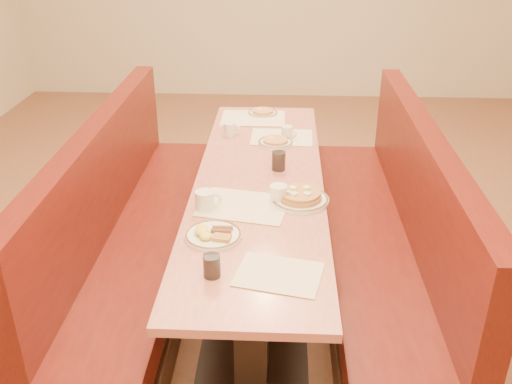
{
  "coord_description": "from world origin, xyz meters",
  "views": [
    {
      "loc": [
        0.12,
        -2.83,
        2.1
      ],
      "look_at": [
        0.0,
        -0.35,
        0.85
      ],
      "focal_mm": 40.0,
      "sensor_mm": 36.0,
      "label": 1
    }
  ],
  "objects_px": {
    "coffee_mug_c": "(287,132)",
    "soda_tumbler_mid": "(279,161)",
    "booth_left": "(134,237)",
    "coffee_mug_a": "(279,194)",
    "booth_right": "(386,243)",
    "pancake_plate": "(300,197)",
    "coffee_mug_b": "(206,200)",
    "coffee_mug_d": "(230,129)",
    "soda_tumbler_near": "(212,266)",
    "diner_table": "(259,238)",
    "eggs_plate": "(212,234)"
  },
  "relations": [
    {
      "from": "coffee_mug_c",
      "to": "soda_tumbler_mid",
      "type": "bearing_deg",
      "value": -72.63
    },
    {
      "from": "booth_left",
      "to": "coffee_mug_a",
      "type": "height_order",
      "value": "booth_left"
    },
    {
      "from": "booth_right",
      "to": "pancake_plate",
      "type": "xyz_separation_m",
      "value": [
        -0.51,
        -0.25,
        0.41
      ]
    },
    {
      "from": "coffee_mug_b",
      "to": "booth_left",
      "type": "bearing_deg",
      "value": 127.01
    },
    {
      "from": "coffee_mug_d",
      "to": "soda_tumbler_near",
      "type": "xyz_separation_m",
      "value": [
        0.07,
        -1.58,
        0.0
      ]
    },
    {
      "from": "coffee_mug_c",
      "to": "soda_tumbler_mid",
      "type": "relative_size",
      "value": 0.94
    },
    {
      "from": "coffee_mug_d",
      "to": "soda_tumbler_near",
      "type": "distance_m",
      "value": 1.59
    },
    {
      "from": "booth_left",
      "to": "coffee_mug_d",
      "type": "bearing_deg",
      "value": 52.32
    },
    {
      "from": "booth_right",
      "to": "pancake_plate",
      "type": "relative_size",
      "value": 8.39
    },
    {
      "from": "pancake_plate",
      "to": "soda_tumbler_near",
      "type": "relative_size",
      "value": 3.06
    },
    {
      "from": "diner_table",
      "to": "pancake_plate",
      "type": "height_order",
      "value": "pancake_plate"
    },
    {
      "from": "coffee_mug_d",
      "to": "coffee_mug_c",
      "type": "bearing_deg",
      "value": 3.92
    },
    {
      "from": "coffee_mug_a",
      "to": "coffee_mug_b",
      "type": "bearing_deg",
      "value": -144.35
    },
    {
      "from": "pancake_plate",
      "to": "soda_tumbler_near",
      "type": "height_order",
      "value": "soda_tumbler_near"
    },
    {
      "from": "booth_left",
      "to": "coffee_mug_c",
      "type": "height_order",
      "value": "booth_left"
    },
    {
      "from": "pancake_plate",
      "to": "soda_tumbler_near",
      "type": "bearing_deg",
      "value": -118.86
    },
    {
      "from": "coffee_mug_a",
      "to": "coffee_mug_b",
      "type": "height_order",
      "value": "coffee_mug_b"
    },
    {
      "from": "diner_table",
      "to": "pancake_plate",
      "type": "xyz_separation_m",
      "value": [
        0.22,
        -0.25,
        0.4
      ]
    },
    {
      "from": "booth_left",
      "to": "eggs_plate",
      "type": "bearing_deg",
      "value": -48.47
    },
    {
      "from": "pancake_plate",
      "to": "coffee_mug_c",
      "type": "bearing_deg",
      "value": 94.02
    },
    {
      "from": "coffee_mug_c",
      "to": "coffee_mug_a",
      "type": "bearing_deg",
      "value": -69.48
    },
    {
      "from": "booth_left",
      "to": "coffee_mug_b",
      "type": "distance_m",
      "value": 0.74
    },
    {
      "from": "coffee_mug_a",
      "to": "coffee_mug_d",
      "type": "distance_m",
      "value": 0.99
    },
    {
      "from": "coffee_mug_b",
      "to": "eggs_plate",
      "type": "bearing_deg",
      "value": -93.37
    },
    {
      "from": "coffee_mug_b",
      "to": "coffee_mug_c",
      "type": "height_order",
      "value": "coffee_mug_b"
    },
    {
      "from": "pancake_plate",
      "to": "coffee_mug_d",
      "type": "height_order",
      "value": "coffee_mug_d"
    },
    {
      "from": "soda_tumbler_mid",
      "to": "eggs_plate",
      "type": "bearing_deg",
      "value": -110.93
    },
    {
      "from": "booth_left",
      "to": "coffee_mug_c",
      "type": "bearing_deg",
      "value": 35.67
    },
    {
      "from": "pancake_plate",
      "to": "eggs_plate",
      "type": "distance_m",
      "value": 0.55
    },
    {
      "from": "coffee_mug_a",
      "to": "coffee_mug_d",
      "type": "height_order",
      "value": "coffee_mug_a"
    },
    {
      "from": "soda_tumbler_mid",
      "to": "soda_tumbler_near",
      "type": "bearing_deg",
      "value": -103.61
    },
    {
      "from": "booth_right",
      "to": "coffee_mug_a",
      "type": "relative_size",
      "value": 20.63
    },
    {
      "from": "eggs_plate",
      "to": "coffee_mug_c",
      "type": "height_order",
      "value": "coffee_mug_c"
    },
    {
      "from": "booth_left",
      "to": "soda_tumbler_mid",
      "type": "distance_m",
      "value": 0.96
    },
    {
      "from": "eggs_plate",
      "to": "booth_left",
      "type": "bearing_deg",
      "value": 131.53
    },
    {
      "from": "coffee_mug_d",
      "to": "diner_table",
      "type": "bearing_deg",
      "value": -63.54
    },
    {
      "from": "eggs_plate",
      "to": "soda_tumbler_mid",
      "type": "bearing_deg",
      "value": 69.07
    },
    {
      "from": "booth_right",
      "to": "coffee_mug_a",
      "type": "distance_m",
      "value": 0.8
    },
    {
      "from": "booth_right",
      "to": "coffee_mug_d",
      "type": "distance_m",
      "value": 1.24
    },
    {
      "from": "booth_right",
      "to": "soda_tumbler_mid",
      "type": "relative_size",
      "value": 23.27
    },
    {
      "from": "booth_right",
      "to": "eggs_plate",
      "type": "xyz_separation_m",
      "value": [
        -0.92,
        -0.62,
        0.4
      ]
    },
    {
      "from": "booth_right",
      "to": "soda_tumbler_near",
      "type": "distance_m",
      "value": 1.35
    },
    {
      "from": "pancake_plate",
      "to": "soda_tumbler_mid",
      "type": "bearing_deg",
      "value": 106.2
    },
    {
      "from": "diner_table",
      "to": "coffee_mug_c",
      "type": "xyz_separation_m",
      "value": [
        0.16,
        0.64,
        0.42
      ]
    },
    {
      "from": "pancake_plate",
      "to": "coffee_mug_c",
      "type": "height_order",
      "value": "coffee_mug_c"
    },
    {
      "from": "soda_tumbler_mid",
      "to": "booth_right",
      "type": "bearing_deg",
      "value": -12.88
    },
    {
      "from": "coffee_mug_a",
      "to": "soda_tumbler_near",
      "type": "bearing_deg",
      "value": -90.73
    },
    {
      "from": "coffee_mug_a",
      "to": "pancake_plate",
      "type": "bearing_deg",
      "value": 29.21
    },
    {
      "from": "pancake_plate",
      "to": "soda_tumbler_mid",
      "type": "relative_size",
      "value": 2.77
    },
    {
      "from": "coffee_mug_b",
      "to": "booth_right",
      "type": "bearing_deg",
      "value": 3.04
    }
  ]
}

